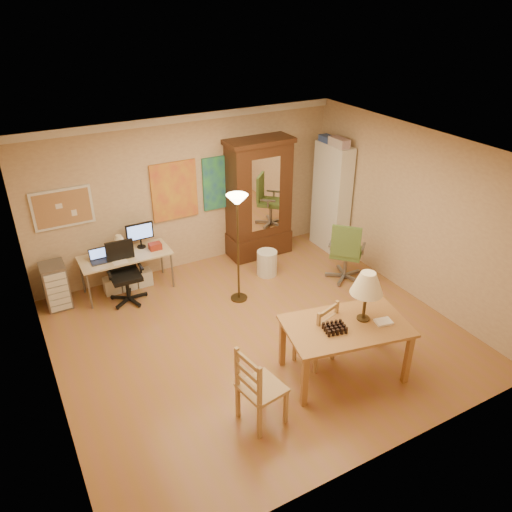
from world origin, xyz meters
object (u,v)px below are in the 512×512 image
office_chair_black (127,286)px  office_chair_green (345,264)px  dining_table (354,313)px  armoire (259,206)px  bookshelf (331,198)px  computer_desk (128,267)px

office_chair_black → office_chair_green: size_ratio=0.91×
dining_table → office_chair_black: (-2.07, 3.06, -0.65)m
armoire → dining_table: bearing=-99.4°
bookshelf → dining_table: bearing=-121.7°
armoire → computer_desk: bearing=-178.0°
dining_table → armoire: 3.52m
computer_desk → office_chair_green: (3.34, -1.48, -0.11)m
dining_table → office_chair_green: (1.40, 1.91, -0.62)m
office_chair_black → bookshelf: 4.01m
office_chair_green → armoire: armoire is taller
computer_desk → office_chair_black: bearing=-111.8°
office_chair_black → office_chair_green: (3.47, -1.15, 0.03)m
dining_table → office_chair_green: dining_table is taller
office_chair_green → armoire: bearing=117.8°
armoire → bookshelf: (1.30, -0.44, 0.06)m
computer_desk → bookshelf: bookshelf is taller
bookshelf → armoire: bearing=161.3°
office_chair_black → armoire: bearing=8.9°
dining_table → computer_desk: (-1.94, 3.39, -0.51)m
office_chair_black → armoire: armoire is taller
office_chair_green → office_chair_black: bearing=161.6°
dining_table → computer_desk: bearing=119.7°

